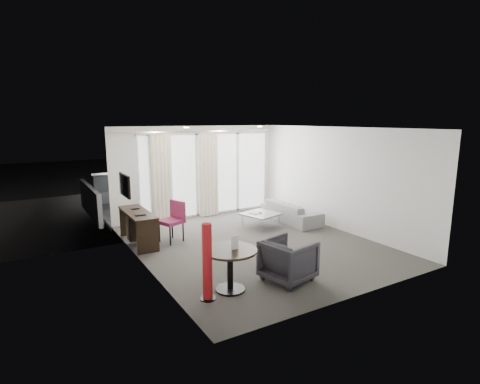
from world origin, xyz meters
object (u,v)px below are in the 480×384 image
desk_chair (171,222)px  sofa (291,212)px  desk (138,228)px  rattan_chair_a (217,191)px  tub_armchair (288,260)px  rattan_chair_b (221,190)px  red_lamp (207,262)px  round_table (230,270)px  coffee_table (261,220)px

desk_chair → sofa: bearing=-20.1°
desk → desk_chair: 0.74m
sofa → rattan_chair_a: bearing=15.0°
desk → tub_armchair: 3.72m
rattan_chair_a → rattan_chair_b: bearing=33.3°
red_lamp → rattan_chair_a: (3.17, 5.90, -0.17)m
desk → rattan_chair_b: rattan_chair_b is taller
desk → red_lamp: (0.18, -3.24, 0.25)m
tub_armchair → rattan_chair_b: size_ratio=1.09×
desk_chair → sofa: desk_chair is taller
desk_chair → rattan_chair_b: size_ratio=1.26×
tub_armchair → sofa: (2.43, 3.02, -0.09)m
desk_chair → tub_armchair: (1.02, -3.05, -0.10)m
desk_chair → sofa: size_ratio=0.49×
round_table → coffee_table: (2.48, 2.82, -0.17)m
desk_chair → round_table: 2.88m
desk → round_table: bearing=-78.4°
desk_chair → red_lamp: (-0.50, -2.99, 0.15)m
coffee_table → rattan_chair_a: 3.00m
round_table → sofa: (3.50, 2.85, -0.08)m
desk_chair → tub_armchair: 3.22m
tub_armchair → rattan_chair_a: (1.65, 5.96, 0.07)m
desk_chair → tub_armchair: size_ratio=1.16×
rattan_chair_b → desk: bearing=-154.7°
desk_chair → desk: bearing=139.9°
sofa → rattan_chair_b: 3.43m
coffee_table → sofa: size_ratio=0.43×
desk → sofa: 4.16m
red_lamp → rattan_chair_b: size_ratio=1.66×
desk → rattan_chair_b: (3.75, 3.12, 0.00)m
sofa → rattan_chair_a: (-0.79, 2.94, 0.16)m
coffee_table → rattan_chair_a: size_ratio=0.94×
desk → red_lamp: red_lamp is taller
desk → sofa: size_ratio=0.83×
red_lamp → coffee_table: 4.17m
round_table → coffee_table: size_ratio=1.07×
rattan_chair_b → sofa: bearing=-97.8°
round_table → rattan_chair_b: size_ratio=1.19×
sofa → tub_armchair: bearing=141.1°
sofa → desk: bearing=86.1°
tub_armchair → rattan_chair_a: 6.19m
tub_armchair → rattan_chair_b: bearing=-29.9°
desk → round_table: (0.64, -3.14, -0.02)m
tub_armchair → desk_chair: bearing=6.3°
rattan_chair_a → red_lamp: bearing=-134.3°
tub_armchair → round_table: bearing=68.9°
desk_chair → rattan_chair_b: bearing=28.1°
coffee_table → rattan_chair_b: bearing=79.6°
coffee_table → rattan_chair_b: size_ratio=1.11×
sofa → rattan_chair_b: (-0.39, 3.40, 0.09)m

